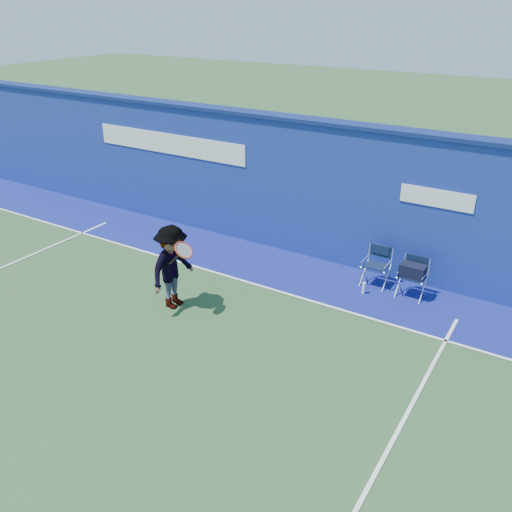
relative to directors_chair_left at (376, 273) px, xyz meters
The scene contains 8 objects.
ground 5.27m from the directors_chair_left, 121.12° to the right, with size 80.00×80.00×0.00m, color #2D4F2A.
stadium_wall 3.09m from the directors_chair_left, 165.68° to the left, with size 24.00×0.50×3.08m.
out_of_bounds_strip 2.76m from the directors_chair_left, behind, with size 24.00×1.80×0.01m, color navy.
court_lines 4.77m from the directors_chair_left, 124.86° to the right, with size 24.00×12.00×0.01m.
directors_chair_left is the anchor object (origin of this frame).
directors_chair_right 0.78m from the directors_chair_left, ahead, with size 0.49×0.44×0.81m.
water_bottle 0.50m from the directors_chair_left, 96.52° to the right, with size 0.07×0.07×0.25m, color silver.
tennis_player 4.13m from the directors_chair_left, 136.41° to the right, with size 0.86×1.07×1.65m.
Camera 1 is at (5.82, -5.15, 5.34)m, focal length 38.00 mm.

